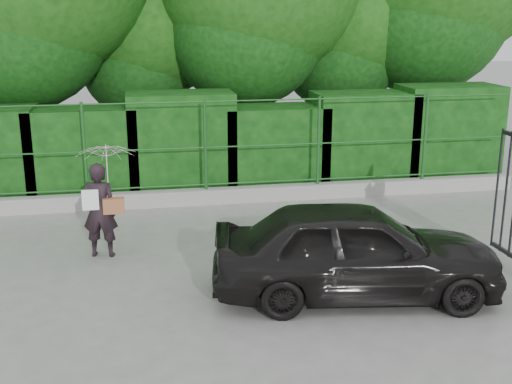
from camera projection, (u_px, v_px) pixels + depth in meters
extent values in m
plane|color=gray|center=(213.00, 300.00, 8.55)|extent=(80.00, 80.00, 0.00)
cube|color=#9E9E99|center=(186.00, 197.00, 12.77)|extent=(14.00, 0.25, 0.30)
cylinder|color=#1B4E1D|center=(84.00, 149.00, 12.15)|extent=(0.06, 0.06, 1.80)
cylinder|color=#1B4E1D|center=(205.00, 145.00, 12.56)|extent=(0.06, 0.06, 1.80)
cylinder|color=#1B4E1D|center=(319.00, 141.00, 12.96)|extent=(0.06, 0.06, 1.80)
cylinder|color=#1B4E1D|center=(425.00, 137.00, 13.36)|extent=(0.06, 0.06, 1.80)
cylinder|color=#1B4E1D|center=(186.00, 185.00, 12.70)|extent=(13.60, 0.03, 0.03)
cylinder|color=#1B4E1D|center=(185.00, 148.00, 12.50)|extent=(13.60, 0.03, 0.03)
cylinder|color=#1B4E1D|center=(183.00, 102.00, 12.26)|extent=(13.60, 0.03, 0.03)
cube|color=black|center=(84.00, 153.00, 13.16)|extent=(2.20, 1.20, 1.86)
cube|color=black|center=(181.00, 143.00, 13.47)|extent=(2.20, 1.20, 2.12)
cube|color=black|center=(274.00, 147.00, 13.87)|extent=(2.20, 1.20, 1.78)
cube|color=black|center=(363.00, 138.00, 14.18)|extent=(2.20, 1.20, 2.03)
cube|color=black|center=(447.00, 133.00, 14.52)|extent=(2.20, 1.20, 2.15)
cylinder|color=black|center=(39.00, 80.00, 14.23)|extent=(0.36, 0.36, 4.50)
cylinder|color=black|center=(152.00, 99.00, 16.07)|extent=(0.36, 0.36, 3.25)
sphere|color=#14470F|center=(149.00, 18.00, 15.55)|extent=(3.90, 3.90, 3.90)
cylinder|color=black|center=(257.00, 81.00, 15.43)|extent=(0.36, 0.36, 4.25)
cylinder|color=black|center=(347.00, 91.00, 16.63)|extent=(0.36, 0.36, 3.50)
sphere|color=#14470F|center=(350.00, 7.00, 16.06)|extent=(4.20, 4.20, 4.20)
cylinder|color=black|center=(427.00, 66.00, 16.43)|extent=(0.36, 0.36, 4.75)
cylinder|color=black|center=(506.00, 193.00, 9.78)|extent=(0.04, 0.04, 1.90)
cylinder|color=black|center=(497.00, 188.00, 10.02)|extent=(0.04, 0.04, 1.90)
imported|color=black|center=(100.00, 210.00, 9.92)|extent=(0.60, 0.45, 1.50)
imported|color=white|center=(107.00, 171.00, 9.83)|extent=(0.90, 0.92, 0.83)
cube|color=#945633|center=(114.00, 206.00, 9.86)|extent=(0.32, 0.15, 0.24)
cube|color=white|center=(90.00, 200.00, 9.73)|extent=(0.25, 0.02, 0.32)
imported|color=black|center=(356.00, 250.00, 8.53)|extent=(4.00, 2.08, 1.30)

